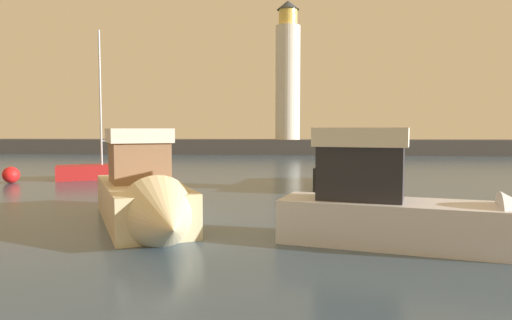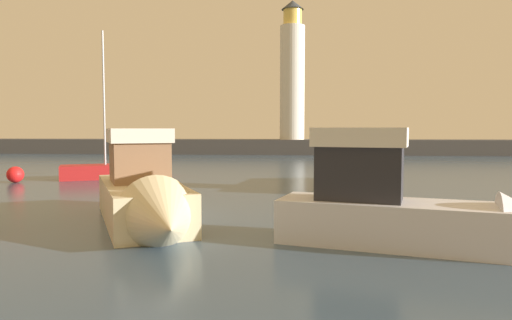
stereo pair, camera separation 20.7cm
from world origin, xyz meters
The scene contains 8 objects.
ground_plane centered at (0.00, 27.76, 0.00)m, with size 220.00×220.00×0.00m, color #384C60.
breakwater centered at (0.00, 55.52, 0.92)m, with size 78.57×4.32×1.83m, color #423F3D.
lighthouse centered at (1.87, 55.52, 9.81)m, with size 3.01×3.01×16.86m.
motorboat_0 centered at (5.49, 10.92, 0.98)m, with size 7.50×3.72×3.42m.
motorboat_2 centered at (-2.32, 12.67, 0.97)m, with size 5.79×8.42×3.54m.
motorboat_3 centered at (4.96, 24.00, 0.84)m, with size 3.32×7.98×2.87m.
sailboat_moored centered at (-9.00, 26.83, 0.49)m, with size 6.82×4.50×9.20m.
mooring_buoy centered at (-13.87, 23.87, 0.47)m, with size 0.95×0.95×0.95m, color red.
Camera 1 is at (2.19, -1.31, 3.11)m, focal length 32.18 mm.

